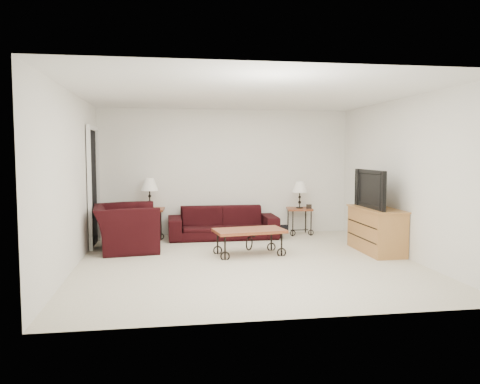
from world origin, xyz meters
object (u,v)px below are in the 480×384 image
side_table_right (299,221)px  armchair (126,228)px  lamp_left (150,193)px  lamp_right (300,195)px  side_table_left (150,224)px  backpack (280,226)px  sofa (223,223)px  coffee_table (249,242)px  television (376,189)px  tv_stand (376,230)px

side_table_right → armchair: size_ratio=0.45×
lamp_left → lamp_right: size_ratio=1.08×
side_table_left → backpack: size_ratio=1.18×
side_table_right → sofa: bearing=-173.5°
coffee_table → lamp_right: bearing=52.5°
television → backpack: television is taller
coffee_table → television: television is taller
tv_stand → lamp_left: bearing=153.9°
sofa → lamp_right: 1.66m
side_table_right → armchair: bearing=-162.5°
side_table_left → side_table_right: side_table_left is taller
lamp_right → armchair: 3.50m
lamp_left → side_table_right: bearing=0.0°
coffee_table → backpack: size_ratio=2.28×
coffee_table → armchair: size_ratio=0.94×
tv_stand → backpack: size_ratio=2.51×
lamp_right → coffee_table: lamp_right is taller
lamp_left → armchair: (-0.37, -1.05, -0.48)m
television → lamp_right: bearing=-157.2°
side_table_left → television: bearing=-26.2°
side_table_left → armchair: bearing=-109.3°
armchair → backpack: armchair is taller
lamp_right → side_table_left: bearing=180.0°
sofa → lamp_left: lamp_left is taller
lamp_left → television: 4.15m
lamp_left → backpack: lamp_left is taller
sofa → tv_stand: tv_stand is taller
coffee_table → armchair: (-1.99, 0.68, 0.17)m
sofa → side_table_right: bearing=6.5°
side_table_right → coffee_table: (-1.33, -1.73, -0.06)m
side_table_right → armchair: 3.48m
coffee_table → backpack: 1.61m
coffee_table → backpack: (0.84, 1.37, 0.04)m
tv_stand → lamp_right: bearing=113.3°
sofa → side_table_left: bearing=172.6°
sofa → armchair: 1.95m
side_table_left → lamp_left: bearing=0.0°
tv_stand → side_table_left: bearing=153.9°
side_table_left → lamp_right: 2.99m
lamp_right → tv_stand: bearing=-66.7°
lamp_right → coffee_table: bearing=-127.5°
side_table_right → armchair: (-3.32, -1.05, 0.12)m
coffee_table → tv_stand: bearing=-2.7°
armchair → television: 4.21m
armchair → sofa: bearing=-70.9°
lamp_left → tv_stand: size_ratio=0.47×
side_table_left → tv_stand: tv_stand is taller
coffee_table → armchair: armchair is taller
sofa → lamp_left: bearing=172.6°
lamp_right → television: 2.00m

